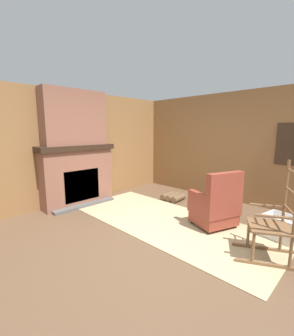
{
  "coord_description": "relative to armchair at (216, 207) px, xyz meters",
  "views": [
    {
      "loc": [
        2.03,
        -2.36,
        1.63
      ],
      "look_at": [
        -1.01,
        0.72,
        0.9
      ],
      "focal_mm": 24.0,
      "sensor_mm": 36.0,
      "label": 1
    }
  ],
  "objects": [
    {
      "name": "ground_plane",
      "position": [
        -0.32,
        -1.01,
        -0.36
      ],
      "size": [
        14.0,
        14.0,
        0.0
      ],
      "primitive_type": "plane",
      "color": "brown"
    },
    {
      "name": "wood_panel_wall_left",
      "position": [
        -2.99,
        -1.01,
        0.88
      ],
      "size": [
        0.06,
        5.88,
        2.48
      ],
      "color": "olive",
      "rests_on": "ground"
    },
    {
      "name": "wood_panel_wall_back",
      "position": [
        -0.3,
        1.65,
        0.88
      ],
      "size": [
        5.88,
        0.09,
        2.48
      ],
      "color": "olive",
      "rests_on": "ground"
    },
    {
      "name": "fireplace_hearth",
      "position": [
        -2.75,
        -1.01,
        0.29
      ],
      "size": [
        0.59,
        1.65,
        1.31
      ],
      "color": "brown",
      "rests_on": "ground"
    },
    {
      "name": "chimney_breast",
      "position": [
        -2.77,
        -1.01,
        1.52
      ],
      "size": [
        0.33,
        1.36,
        1.14
      ],
      "color": "brown",
      "rests_on": "fireplace_hearth"
    },
    {
      "name": "area_rug",
      "position": [
        -0.74,
        -0.39,
        -0.36
      ],
      "size": [
        3.85,
        1.66,
        0.01
      ],
      "color": "tan",
      "rests_on": "ground"
    },
    {
      "name": "armchair",
      "position": [
        0.0,
        0.0,
        0.0
      ],
      "size": [
        0.78,
        0.84,
        0.98
      ],
      "rotation": [
        0.0,
        0.0,
        2.78
      ],
      "color": "brown",
      "rests_on": "ground"
    },
    {
      "name": "rocking_chair",
      "position": [
        0.98,
        -0.38,
        0.06
      ],
      "size": [
        0.92,
        0.77,
        1.26
      ],
      "rotation": [
        0.0,
        0.0,
        3.63
      ],
      "color": "brown",
      "rests_on": "ground"
    },
    {
      "name": "firewood_stack",
      "position": [
        -1.45,
        0.69,
        -0.29
      ],
      "size": [
        0.49,
        0.48,
        0.15
      ],
      "rotation": [
        0.0,
        0.0,
        0.09
      ],
      "color": "brown",
      "rests_on": "ground"
    },
    {
      "name": "laundry_basket",
      "position": [
        0.92,
        0.33,
        -0.18
      ],
      "size": [
        0.54,
        0.48,
        0.36
      ],
      "rotation": [
        0.0,
        0.0,
        -0.19
      ],
      "color": "white",
      "rests_on": "ground"
    },
    {
      "name": "oil_lamp_vase",
      "position": [
        -2.8,
        -1.6,
        1.06
      ],
      "size": [
        0.11,
        0.11,
        0.31
      ],
      "color": "#B24C42",
      "rests_on": "fireplace_hearth"
    },
    {
      "name": "storage_case",
      "position": [
        -2.8,
        -0.54,
        1.02
      ],
      "size": [
        0.13,
        0.25,
        0.13
      ],
      "color": "black",
      "rests_on": "fireplace_hearth"
    }
  ]
}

